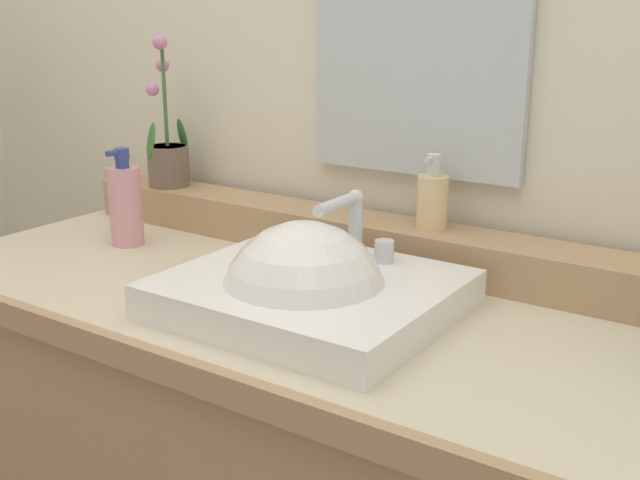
{
  "coord_description": "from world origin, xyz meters",
  "views": [
    {
      "loc": [
        0.65,
        -0.97,
        1.3
      ],
      "look_at": [
        0.0,
        -0.02,
        0.95
      ],
      "focal_mm": 43.36,
      "sensor_mm": 36.0,
      "label": 1
    }
  ],
  "objects_px": {
    "sink_basin": "(307,301)",
    "soap_bar": "(289,242)",
    "potted_plant": "(168,154)",
    "lotion_bottle": "(125,204)",
    "soap_dispenser": "(432,199)"
  },
  "relations": [
    {
      "from": "potted_plant",
      "to": "soap_dispenser",
      "type": "height_order",
      "value": "potted_plant"
    },
    {
      "from": "sink_basin",
      "to": "lotion_bottle",
      "type": "distance_m",
      "value": 0.52
    },
    {
      "from": "soap_dispenser",
      "to": "sink_basin",
      "type": "bearing_deg",
      "value": -102.4
    },
    {
      "from": "sink_basin",
      "to": "potted_plant",
      "type": "xyz_separation_m",
      "value": [
        -0.57,
        0.28,
        0.13
      ]
    },
    {
      "from": "sink_basin",
      "to": "lotion_bottle",
      "type": "height_order",
      "value": "lotion_bottle"
    },
    {
      "from": "soap_bar",
      "to": "potted_plant",
      "type": "bearing_deg",
      "value": 159.33
    },
    {
      "from": "sink_basin",
      "to": "soap_dispenser",
      "type": "relative_size",
      "value": 3.18
    },
    {
      "from": "soap_bar",
      "to": "soap_dispenser",
      "type": "height_order",
      "value": "soap_dispenser"
    },
    {
      "from": "sink_basin",
      "to": "potted_plant",
      "type": "height_order",
      "value": "potted_plant"
    },
    {
      "from": "lotion_bottle",
      "to": "potted_plant",
      "type": "bearing_deg",
      "value": 108.36
    },
    {
      "from": "sink_basin",
      "to": "soap_dispenser",
      "type": "height_order",
      "value": "soap_dispenser"
    },
    {
      "from": "sink_basin",
      "to": "soap_bar",
      "type": "distance_m",
      "value": 0.17
    },
    {
      "from": "sink_basin",
      "to": "soap_bar",
      "type": "bearing_deg",
      "value": 135.57
    },
    {
      "from": "lotion_bottle",
      "to": "soap_dispenser",
      "type": "bearing_deg",
      "value": 18.51
    },
    {
      "from": "soap_dispenser",
      "to": "lotion_bottle",
      "type": "bearing_deg",
      "value": -161.49
    }
  ]
}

